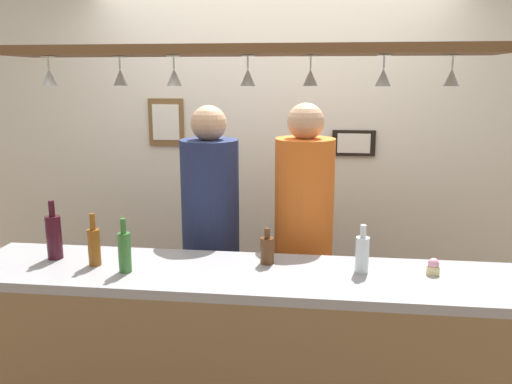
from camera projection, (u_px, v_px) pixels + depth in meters
back_wall at (273, 162)px, 3.81m from camera, size 4.40×0.06×2.60m
bar_counter at (240, 351)px, 2.39m from camera, size 2.70×0.55×1.01m
overhead_glass_rack at (245, 50)px, 2.30m from camera, size 2.20×0.36×0.04m
hanging_wineglass_far_left at (49, 76)px, 2.37m from camera, size 0.07×0.07×0.13m
hanging_wineglass_left at (120, 76)px, 2.44m from camera, size 0.07×0.07×0.13m
hanging_wineglass_center_left at (174, 76)px, 2.31m from camera, size 0.07×0.07×0.13m
hanging_wineglass_center at (248, 76)px, 2.31m from camera, size 0.07×0.07×0.13m
hanging_wineglass_center_right at (310, 76)px, 2.34m from camera, size 0.07×0.07×0.13m
hanging_wineglass_right at (383, 76)px, 2.24m from camera, size 0.07×0.07×0.13m
hanging_wineglass_far_right at (452, 76)px, 2.26m from camera, size 0.07×0.07×0.13m
person_left_navy_shirt at (211, 223)px, 3.10m from camera, size 0.34×0.34×1.75m
person_right_orange_shirt at (304, 224)px, 3.03m from camera, size 0.34×0.34×1.77m
bottle_wine_dark_red at (54, 236)px, 2.62m from camera, size 0.08×0.08×0.30m
bottle_beer_green_import at (125, 251)px, 2.44m from camera, size 0.06×0.06×0.26m
bottle_beer_amber_tall at (94, 245)px, 2.53m from camera, size 0.06×0.06×0.26m
bottle_soda_clear at (362, 253)px, 2.44m from camera, size 0.06×0.06×0.23m
bottle_beer_brown_stubby at (267, 250)px, 2.56m from camera, size 0.07×0.07×0.18m
cupcake at (433, 267)px, 2.42m from camera, size 0.06×0.06×0.08m
picture_frame_lower_pair at (354, 143)px, 3.67m from camera, size 0.30×0.02×0.18m
picture_frame_caricature at (166, 122)px, 3.80m from camera, size 0.26×0.02×0.34m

